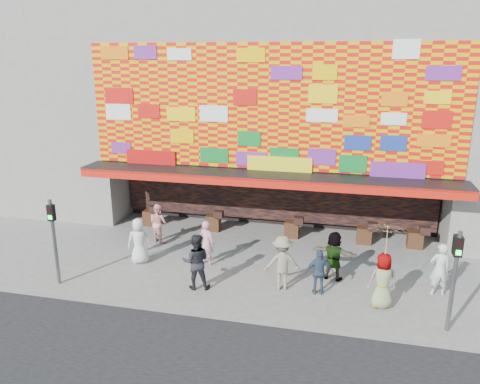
{
  "coord_description": "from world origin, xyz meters",
  "views": [
    {
      "loc": [
        3.17,
        -14.18,
        7.47
      ],
      "look_at": [
        -0.67,
        2.0,
        2.64
      ],
      "focal_mm": 35.0,
      "sensor_mm": 36.0,
      "label": 1
    }
  ],
  "objects_px": {
    "ped_a": "(139,241)",
    "ped_g": "(383,281)",
    "ped_i": "(158,223)",
    "ped_b": "(207,243)",
    "ped_h": "(440,269)",
    "ped_f": "(334,256)",
    "signal_left": "(54,232)",
    "ped_c": "(196,261)",
    "signal_right": "(455,270)",
    "ped_d": "(282,263)",
    "ped_e": "(319,272)",
    "parasol": "(386,241)"
  },
  "relations": [
    {
      "from": "ped_c",
      "to": "ped_i",
      "type": "relative_size",
      "value": 1.16
    },
    {
      "from": "ped_a",
      "to": "ped_g",
      "type": "distance_m",
      "value": 8.75
    },
    {
      "from": "ped_i",
      "to": "parasol",
      "type": "relative_size",
      "value": 0.85
    },
    {
      "from": "ped_d",
      "to": "ped_h",
      "type": "xyz_separation_m",
      "value": [
        4.99,
        0.77,
        -0.04
      ]
    },
    {
      "from": "ped_a",
      "to": "parasol",
      "type": "distance_m",
      "value": 8.85
    },
    {
      "from": "signal_right",
      "to": "ped_e",
      "type": "xyz_separation_m",
      "value": [
        -3.71,
        1.31,
        -1.09
      ]
    },
    {
      "from": "signal_left",
      "to": "ped_a",
      "type": "bearing_deg",
      "value": 48.19
    },
    {
      "from": "signal_left",
      "to": "signal_right",
      "type": "height_order",
      "value": "same"
    },
    {
      "from": "ped_h",
      "to": "ped_f",
      "type": "bearing_deg",
      "value": -16.49
    },
    {
      "from": "ped_d",
      "to": "signal_left",
      "type": "bearing_deg",
      "value": -6.69
    },
    {
      "from": "ped_d",
      "to": "ped_f",
      "type": "bearing_deg",
      "value": -163.16
    },
    {
      "from": "signal_right",
      "to": "ped_e",
      "type": "height_order",
      "value": "signal_right"
    },
    {
      "from": "signal_left",
      "to": "ped_g",
      "type": "bearing_deg",
      "value": 4.91
    },
    {
      "from": "ped_c",
      "to": "signal_right",
      "type": "bearing_deg",
      "value": 160.18
    },
    {
      "from": "ped_f",
      "to": "ped_g",
      "type": "distance_m",
      "value": 2.21
    },
    {
      "from": "ped_g",
      "to": "ped_f",
      "type": "bearing_deg",
      "value": -59.37
    },
    {
      "from": "ped_a",
      "to": "signal_left",
      "type": "bearing_deg",
      "value": 21.97
    },
    {
      "from": "parasol",
      "to": "ped_f",
      "type": "bearing_deg",
      "value": 134.04
    },
    {
      "from": "ped_f",
      "to": "ped_i",
      "type": "distance_m",
      "value": 7.48
    },
    {
      "from": "signal_right",
      "to": "ped_a",
      "type": "bearing_deg",
      "value": 168.05
    },
    {
      "from": "ped_i",
      "to": "parasol",
      "type": "distance_m",
      "value": 9.53
    },
    {
      "from": "ped_d",
      "to": "ped_e",
      "type": "height_order",
      "value": "ped_d"
    },
    {
      "from": "ped_a",
      "to": "ped_i",
      "type": "distance_m",
      "value": 2.14
    },
    {
      "from": "ped_b",
      "to": "ped_f",
      "type": "distance_m",
      "value": 4.63
    },
    {
      "from": "ped_a",
      "to": "ped_i",
      "type": "height_order",
      "value": "ped_a"
    },
    {
      "from": "ped_c",
      "to": "ped_i",
      "type": "xyz_separation_m",
      "value": [
        -2.84,
        3.56,
        -0.13
      ]
    },
    {
      "from": "ped_g",
      "to": "ped_b",
      "type": "bearing_deg",
      "value": -29.22
    },
    {
      "from": "signal_left",
      "to": "ped_f",
      "type": "relative_size",
      "value": 1.72
    },
    {
      "from": "ped_d",
      "to": "ped_i",
      "type": "xyz_separation_m",
      "value": [
        -5.61,
        2.95,
        -0.11
      ]
    },
    {
      "from": "signal_left",
      "to": "ped_i",
      "type": "distance_m",
      "value": 4.83
    },
    {
      "from": "ped_b",
      "to": "signal_left",
      "type": "bearing_deg",
      "value": 54.29
    },
    {
      "from": "signal_right",
      "to": "ped_g",
      "type": "distance_m",
      "value": 2.22
    },
    {
      "from": "ped_a",
      "to": "ped_h",
      "type": "distance_m",
      "value": 10.48
    },
    {
      "from": "ped_d",
      "to": "ped_i",
      "type": "height_order",
      "value": "ped_d"
    },
    {
      "from": "ped_h",
      "to": "ped_i",
      "type": "height_order",
      "value": "ped_h"
    },
    {
      "from": "ped_b",
      "to": "ped_h",
      "type": "height_order",
      "value": "ped_h"
    },
    {
      "from": "ped_g",
      "to": "parasol",
      "type": "bearing_deg",
      "value": 159.46
    },
    {
      "from": "ped_e",
      "to": "ped_i",
      "type": "distance_m",
      "value": 7.48
    },
    {
      "from": "ped_c",
      "to": "parasol",
      "type": "relative_size",
      "value": 0.98
    },
    {
      "from": "signal_left",
      "to": "signal_right",
      "type": "relative_size",
      "value": 1.0
    },
    {
      "from": "ped_d",
      "to": "ped_h",
      "type": "relative_size",
      "value": 1.05
    },
    {
      "from": "signal_left",
      "to": "ped_i",
      "type": "xyz_separation_m",
      "value": [
        1.84,
        4.34,
        -1.04
      ]
    },
    {
      "from": "ped_b",
      "to": "ped_f",
      "type": "relative_size",
      "value": 0.98
    },
    {
      "from": "ped_i",
      "to": "ped_f",
      "type": "bearing_deg",
      "value": -167.76
    },
    {
      "from": "ped_d",
      "to": "ped_e",
      "type": "bearing_deg",
      "value": 158.8
    },
    {
      "from": "ped_g",
      "to": "ped_i",
      "type": "relative_size",
      "value": 1.08
    },
    {
      "from": "signal_right",
      "to": "ped_g",
      "type": "xyz_separation_m",
      "value": [
        -1.77,
        0.91,
        -0.97
      ]
    },
    {
      "from": "signal_right",
      "to": "ped_f",
      "type": "height_order",
      "value": "signal_right"
    },
    {
      "from": "ped_g",
      "to": "parasol",
      "type": "height_order",
      "value": "parasol"
    },
    {
      "from": "ped_f",
      "to": "parasol",
      "type": "xyz_separation_m",
      "value": [
        1.53,
        -1.59,
        1.33
      ]
    }
  ]
}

